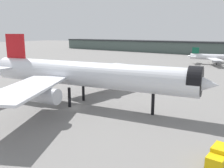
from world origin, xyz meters
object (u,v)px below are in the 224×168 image
(traffic_cone_near_nose, at_px, (131,80))
(airliner_near_gate, at_px, (84,75))
(service_truck_front, at_px, (219,157))
(baggage_cart_trailing, at_px, (130,77))
(airliner_far_taxiway, at_px, (220,57))

(traffic_cone_near_nose, bearing_deg, airliner_near_gate, -84.38)
(service_truck_front, xyz_separation_m, baggage_cart_trailing, (-41.80, 56.67, -0.61))
(airliner_near_gate, distance_m, traffic_cone_near_nose, 38.51)
(baggage_cart_trailing, bearing_deg, airliner_far_taxiway, 10.74)
(service_truck_front, height_order, traffic_cone_near_nose, service_truck_front)
(service_truck_front, bearing_deg, airliner_near_gate, -104.96)
(airliner_near_gate, height_order, traffic_cone_near_nose, airliner_near_gate)
(airliner_far_taxiway, relative_size, baggage_cart_trailing, 13.99)
(airliner_far_taxiway, bearing_deg, baggage_cart_trailing, -117.13)
(service_truck_front, relative_size, traffic_cone_near_nose, 7.51)
(airliner_near_gate, bearing_deg, baggage_cart_trailing, 93.71)
(airliner_near_gate, relative_size, traffic_cone_near_nose, 87.09)
(service_truck_front, height_order, baggage_cart_trailing, service_truck_front)
(airliner_far_taxiway, bearing_deg, service_truck_front, -89.55)
(airliner_far_taxiway, xyz_separation_m, baggage_cart_trailing, (-27.79, -71.17, -3.63))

